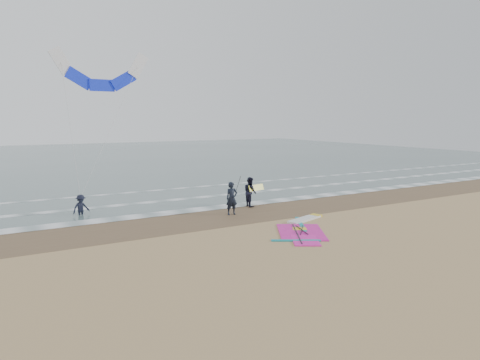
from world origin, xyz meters
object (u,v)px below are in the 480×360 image
person_walking (250,192)px  surf_kite (101,75)px  windsurf_rig (303,228)px  person_standing (232,198)px  person_wading (81,202)px

person_walking → surf_kite: (-7.64, 6.50, 7.58)m
windsurf_rig → person_standing: 5.09m
person_standing → surf_kite: surf_kite is taller
windsurf_rig → person_standing: (-1.60, 4.74, 0.94)m
person_standing → surf_kite: bearing=129.1°
person_standing → person_walking: person_standing is taller
windsurf_rig → surf_kite: surf_kite is taller
person_wading → person_walking: bearing=-34.6°
person_standing → person_walking: (2.19, 1.53, -0.02)m
person_standing → person_walking: 2.67m
windsurf_rig → person_wading: bearing=136.1°
person_standing → person_walking: size_ratio=1.02×
windsurf_rig → surf_kite: size_ratio=0.59×
person_standing → surf_kite: 12.30m
windsurf_rig → person_standing: bearing=108.7°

